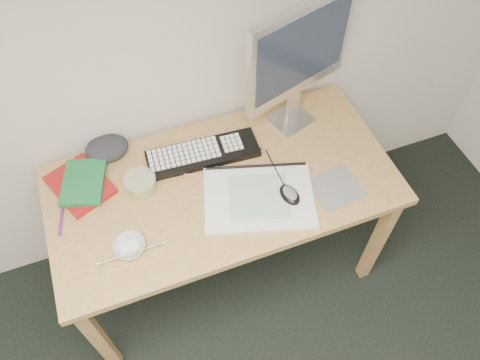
{
  "coord_description": "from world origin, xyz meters",
  "views": [
    {
      "loc": [
        -0.17,
        0.39,
        2.29
      ],
      "look_at": [
        0.2,
        1.36,
        0.83
      ],
      "focal_mm": 35.0,
      "sensor_mm": 36.0,
      "label": 1
    }
  ],
  "objects_px": {
    "keyboard": "(203,154)",
    "rice_bowl": "(130,247)",
    "desk": "(223,194)",
    "sketchpad": "(259,197)",
    "monitor": "(299,55)"
  },
  "relations": [
    {
      "from": "desk",
      "to": "sketchpad",
      "type": "bearing_deg",
      "value": -47.78
    },
    {
      "from": "sketchpad",
      "to": "keyboard",
      "type": "distance_m",
      "value": 0.31
    },
    {
      "from": "keyboard",
      "to": "rice_bowl",
      "type": "distance_m",
      "value": 0.5
    },
    {
      "from": "desk",
      "to": "sketchpad",
      "type": "distance_m",
      "value": 0.19
    },
    {
      "from": "sketchpad",
      "to": "rice_bowl",
      "type": "relative_size",
      "value": 3.64
    },
    {
      "from": "sketchpad",
      "to": "rice_bowl",
      "type": "xyz_separation_m",
      "value": [
        -0.52,
        -0.04,
        0.01
      ]
    },
    {
      "from": "monitor",
      "to": "keyboard",
      "type": "bearing_deg",
      "value": 170.08
    },
    {
      "from": "monitor",
      "to": "desk",
      "type": "bearing_deg",
      "value": -169.06
    },
    {
      "from": "desk",
      "to": "keyboard",
      "type": "xyz_separation_m",
      "value": [
        -0.03,
        0.16,
        0.1
      ]
    },
    {
      "from": "desk",
      "to": "rice_bowl",
      "type": "bearing_deg",
      "value": -158.51
    },
    {
      "from": "desk",
      "to": "sketchpad",
      "type": "height_order",
      "value": "sketchpad"
    },
    {
      "from": "keyboard",
      "to": "sketchpad",
      "type": "bearing_deg",
      "value": -59.65
    },
    {
      "from": "desk",
      "to": "keyboard",
      "type": "relative_size",
      "value": 2.99
    },
    {
      "from": "sketchpad",
      "to": "rice_bowl",
      "type": "distance_m",
      "value": 0.53
    },
    {
      "from": "sketchpad",
      "to": "rice_bowl",
      "type": "bearing_deg",
      "value": -158.57
    }
  ]
}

